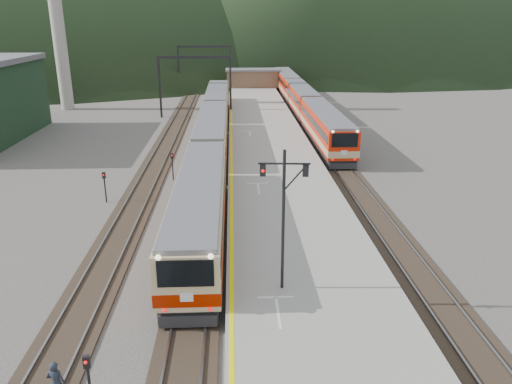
{
  "coord_description": "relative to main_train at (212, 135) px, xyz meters",
  "views": [
    {
      "loc": [
        2.02,
        -11.96,
        12.67
      ],
      "look_at": [
        3.45,
        18.42,
        2.0
      ],
      "focal_mm": 35.0,
      "sensor_mm": 36.0,
      "label": 1
    }
  ],
  "objects": [
    {
      "name": "track_second",
      "position": [
        11.5,
        4.71,
        -1.89
      ],
      "size": [
        2.6,
        200.0,
        0.23
      ],
      "color": "black",
      "rests_on": "ground"
    },
    {
      "name": "signal_mast",
      "position": [
        4.15,
        -27.26,
        3.02
      ],
      "size": [
        2.2,
        0.34,
        6.49
      ],
      "color": "black",
      "rests_on": "platform"
    },
    {
      "name": "second_train",
      "position": [
        11.5,
        21.68,
        -0.07
      ],
      "size": [
        2.72,
        55.96,
        3.33
      ],
      "color": "red",
      "rests_on": "track_second"
    },
    {
      "name": "short_signal_c",
      "position": [
        -7.22,
        -12.91,
        -0.5
      ],
      "size": [
        0.23,
        0.17,
        2.27
      ],
      "color": "black",
      "rests_on": "ground"
    },
    {
      "name": "gantry_far",
      "position": [
        -2.85,
        44.71,
        3.63
      ],
      "size": [
        9.55,
        0.25,
        8.0
      ],
      "color": "black",
      "rests_on": "ground"
    },
    {
      "name": "short_signal_b",
      "position": [
        -2.96,
        -7.83,
        -0.5
      ],
      "size": [
        0.23,
        0.17,
        2.27
      ],
      "color": "black",
      "rests_on": "ground"
    },
    {
      "name": "worker",
      "position": [
        -4.17,
        -33.0,
        -1.11
      ],
      "size": [
        0.63,
        0.42,
        1.69
      ],
      "primitive_type": "imported",
      "rotation": [
        0.0,
        0.0,
        3.11
      ],
      "color": "#212632",
      "rests_on": "ground"
    },
    {
      "name": "short_signal_a",
      "position": [
        -2.87,
        -33.49,
        -0.5
      ],
      "size": [
        0.24,
        0.19,
        2.27
      ],
      "color": "black",
      "rests_on": "ground"
    },
    {
      "name": "track_main",
      "position": [
        0.0,
        4.71,
        -1.89
      ],
      "size": [
        2.6,
        200.0,
        0.23
      ],
      "color": "black",
      "rests_on": "ground"
    },
    {
      "name": "gantry_near",
      "position": [
        -2.85,
        19.71,
        3.63
      ],
      "size": [
        9.55,
        0.25,
        8.0
      ],
      "color": "black",
      "rests_on": "ground"
    },
    {
      "name": "station_shed",
      "position": [
        5.6,
        42.71,
        0.61
      ],
      "size": [
        9.4,
        4.4,
        3.1
      ],
      "color": "brown",
      "rests_on": "platform"
    },
    {
      "name": "track_far",
      "position": [
        -5.0,
        4.71,
        -1.89
      ],
      "size": [
        2.6,
        200.0,
        0.23
      ],
      "color": "black",
      "rests_on": "ground"
    },
    {
      "name": "main_train",
      "position": [
        0.0,
        0.0,
        0.0
      ],
      "size": [
        2.83,
        58.19,
        3.46
      ],
      "color": "tan",
      "rests_on": "track_main"
    },
    {
      "name": "platform",
      "position": [
        5.6,
        2.71,
        -1.46
      ],
      "size": [
        8.0,
        100.0,
        1.0
      ],
      "primitive_type": "cube",
      "color": "gray",
      "rests_on": "ground"
    }
  ]
}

